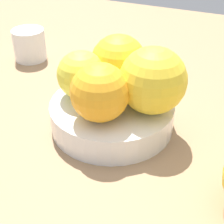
# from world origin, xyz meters

# --- Properties ---
(ground_plane) EXTENTS (1.10, 1.10, 0.02)m
(ground_plane) POSITION_xyz_m (0.00, 0.00, -0.01)
(ground_plane) COLOR #997551
(fruit_bowl) EXTENTS (0.17, 0.17, 0.04)m
(fruit_bowl) POSITION_xyz_m (0.00, 0.00, 0.02)
(fruit_bowl) COLOR white
(fruit_bowl) RESTS_ON ground_plane
(orange_in_bowl_0) EXTENTS (0.08, 0.08, 0.08)m
(orange_in_bowl_0) POSITION_xyz_m (-0.01, 0.04, 0.08)
(orange_in_bowl_0) COLOR yellow
(orange_in_bowl_0) RESTS_ON fruit_bowl
(orange_in_bowl_1) EXTENTS (0.07, 0.07, 0.07)m
(orange_in_bowl_1) POSITION_xyz_m (0.00, -0.04, 0.07)
(orange_in_bowl_1) COLOR #F9A823
(orange_in_bowl_1) RESTS_ON fruit_bowl
(orange_in_bowl_2) EXTENTS (0.07, 0.07, 0.07)m
(orange_in_bowl_2) POSITION_xyz_m (-0.04, -0.00, 0.07)
(orange_in_bowl_2) COLOR yellow
(orange_in_bowl_2) RESTS_ON fruit_bowl
(orange_in_bowl_3) EXTENTS (0.09, 0.09, 0.09)m
(orange_in_bowl_3) POSITION_xyz_m (0.05, 0.01, 0.08)
(orange_in_bowl_3) COLOR yellow
(orange_in_bowl_3) RESTS_ON fruit_bowl
(ceramic_cup) EXTENTS (0.06, 0.06, 0.06)m
(ceramic_cup) POSITION_xyz_m (-0.23, 0.14, 0.03)
(ceramic_cup) COLOR white
(ceramic_cup) RESTS_ON ground_plane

